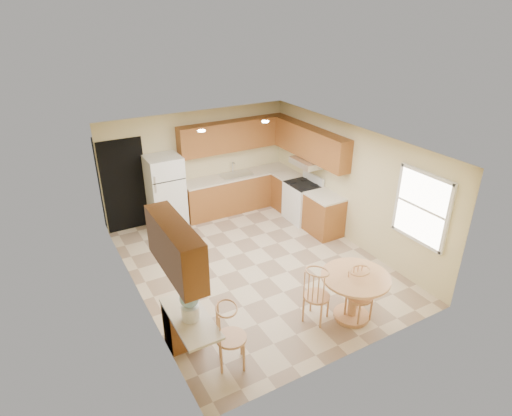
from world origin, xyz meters
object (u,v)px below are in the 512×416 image
refrigerator (166,193)px  stove (302,201)px  chair_table_a (321,293)px  chair_desk (234,335)px  water_crock (190,304)px  chair_table_b (364,294)px  dining_table (354,290)px

refrigerator → stove: (2.88, -1.22, -0.38)m
refrigerator → chair_table_a: refrigerator is taller
stove → chair_table_a: (-1.87, -3.14, 0.11)m
refrigerator → chair_table_a: bearing=-77.0°
chair_table_a → chair_desk: chair_desk is taller
stove → chair_desk: bearing=-136.3°
stove → water_crock: 4.92m
chair_desk → water_crock: water_crock is taller
refrigerator → water_crock: bearing=-104.3°
chair_table_b → refrigerator: bearing=-77.3°
dining_table → water_crock: 2.68m
dining_table → chair_desk: size_ratio=1.10×
stove → water_crock: bearing=-143.4°
chair_desk → chair_table_b: bearing=107.7°
water_crock → chair_table_a: bearing=-6.2°
refrigerator → water_crock: (-1.05, -4.13, 0.18)m
chair_table_b → chair_desk: size_ratio=0.92×
chair_table_b → water_crock: water_crock is taller
refrigerator → chair_desk: size_ratio=1.71×
dining_table → chair_table_b: bearing=-73.7°
refrigerator → dining_table: size_ratio=1.55×
stove → water_crock: water_crock is taller
chair_table_b → chair_table_a: bearing=-35.0°
chair_table_b → chair_desk: (-2.21, 0.14, 0.05)m
stove → dining_table: bearing=-111.8°
chair_table_a → chair_desk: 1.62m
chair_table_a → water_crock: size_ratio=1.72×
dining_table → water_crock: size_ratio=1.96×
refrigerator → stove: size_ratio=1.55×
chair_table_a → chair_desk: (-1.61, -0.19, 0.02)m
dining_table → chair_table_b: 0.18m
dining_table → water_crock: water_crock is taller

